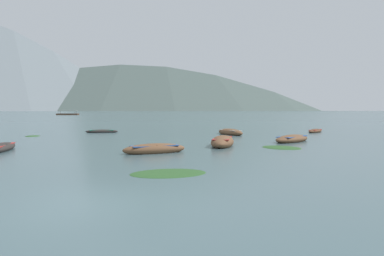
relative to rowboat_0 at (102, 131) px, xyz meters
name	(u,v)px	position (x,y,z in m)	size (l,w,h in m)	color
ground_plane	(201,111)	(8.29, 1470.36, -0.13)	(6000.00, 6000.00, 0.00)	#476066
mountain_1	(0,36)	(-724.47, 1288.78, 270.46)	(1333.62, 1333.62, 541.19)	slate
mountain_2	(152,52)	(-212.04, 1599.65, 261.16)	(1681.61, 1681.61, 522.59)	#4C5B56
rowboat_0	(102,131)	(0.00, 0.00, 0.00)	(3.53, 1.54, 0.42)	#2D2826
rowboat_1	(222,142)	(12.22, -14.28, 0.14)	(2.16, 4.71, 0.88)	brown
rowboat_2	(230,132)	(13.63, -2.86, 0.09)	(2.97, 4.47, 0.74)	brown
rowboat_3	(1,148)	(-1.23, -17.67, 0.05)	(1.98, 4.60, 0.57)	#2D2826
rowboat_4	(315,131)	(23.24, 1.14, 0.01)	(2.77, 3.46, 0.47)	brown
rowboat_6	(292,139)	(17.77, -10.87, 0.08)	(3.98, 4.34, 0.68)	brown
rowboat_7	(155,149)	(8.12, -18.50, 0.08)	(3.85, 2.77, 0.68)	brown
ferry_0	(68,114)	(-54.92, 138.61, 0.31)	(10.52, 3.68, 2.54)	#4C3323
weed_patch_0	(281,148)	(15.97, -15.43, -0.13)	(2.82, 2.20, 0.14)	#2D5628
weed_patch_1	(33,136)	(-4.94, -5.60, -0.13)	(1.27, 1.69, 0.14)	#2D5628
weed_patch_3	(168,173)	(9.52, -25.22, -0.13)	(2.96, 2.06, 0.14)	#2D5628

